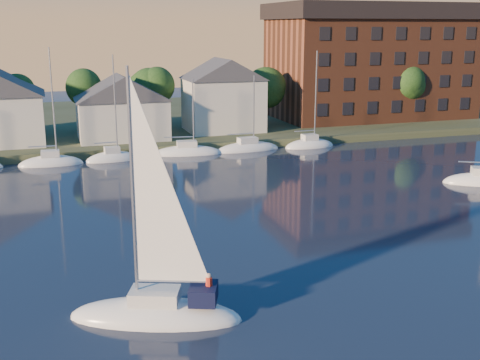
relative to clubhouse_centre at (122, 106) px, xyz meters
name	(u,v)px	position (x,y,z in m)	size (l,w,h in m)	color
shoreline_land	(147,123)	(6.00, 18.00, -5.13)	(160.00, 50.00, 2.00)	#374025
wooden_dock	(178,150)	(6.00, -5.00, -5.13)	(120.00, 3.00, 1.00)	brown
clubhouse_centre	(122,106)	(0.00, 0.00, 0.00)	(11.55, 8.40, 8.08)	silver
clubhouse_east	(223,94)	(14.00, 2.00, 0.87)	(10.50, 8.40, 9.80)	silver
condo_block	(371,60)	(40.00, 7.95, 4.66)	(31.00, 17.00, 17.40)	brown
tree_line	(174,84)	(8.00, 6.00, 2.04)	(93.40, 5.40, 8.90)	#372319
moored_fleet	(80,161)	(-6.00, -8.00, -5.03)	(63.50, 2.40, 12.05)	white
hero_sailboat	(158,308)	(-4.42, -48.28, -4.54)	(9.59, 6.06, 14.25)	white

